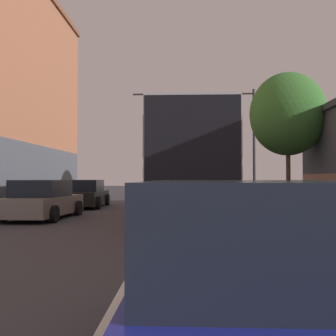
{
  "coord_description": "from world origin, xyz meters",
  "views": [
    {
      "loc": [
        0.79,
        1.58,
        1.52
      ],
      "look_at": [
        0.3,
        15.66,
        1.89
      ],
      "focal_mm": 42.0,
      "sensor_mm": 36.0,
      "label": 1
    }
  ],
  "objects": [
    {
      "name": "traffic_signal_gantry",
      "position": [
        3.03,
        27.6,
        5.5
      ],
      "size": [
        8.13,
        0.36,
        7.44
      ],
      "color": "#333338",
      "rests_on": "ground_plane"
    },
    {
      "name": "hatchback_foreground",
      "position": [
        1.34,
        4.25,
        0.71
      ],
      "size": [
        2.03,
        4.7,
        1.5
      ],
      "rotation": [
        0.0,
        0.0,
        1.56
      ],
      "color": "navy",
      "rests_on": "ground_plane"
    },
    {
      "name": "lane_center_line",
      "position": [
        0.0,
        15.81,
        0.0
      ],
      "size": [
        0.14,
        43.61,
        0.01
      ],
      "color": "silver",
      "rests_on": "ground_plane"
    },
    {
      "name": "bus",
      "position": [
        1.08,
        17.71,
        2.05
      ],
      "size": [
        2.84,
        12.93,
        3.66
      ],
      "rotation": [
        0.0,
        0.0,
        1.57
      ],
      "color": "#B7B7BC",
      "rests_on": "ground_plane"
    },
    {
      "name": "street_tree_near",
      "position": [
        6.11,
        21.36,
        4.73
      ],
      "size": [
        3.79,
        3.41,
        6.82
      ],
      "color": "brown",
      "rests_on": "ground_plane"
    },
    {
      "name": "parked_car_left_mid",
      "position": [
        -4.29,
        22.1,
        0.68
      ],
      "size": [
        2.2,
        4.71,
        1.44
      ],
      "rotation": [
        0.0,
        0.0,
        1.61
      ],
      "color": "black",
      "rests_on": "ground_plane"
    },
    {
      "name": "parked_car_left_near",
      "position": [
        -4.44,
        16.24,
        0.68
      ],
      "size": [
        2.18,
        4.42,
        1.46
      ],
      "rotation": [
        0.0,
        0.0,
        1.52
      ],
      "color": "slate",
      "rests_on": "ground_plane"
    }
  ]
}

